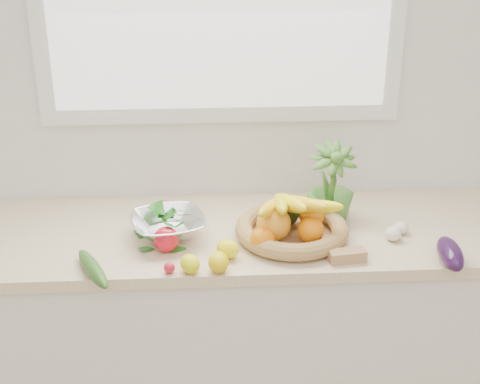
{
  "coord_description": "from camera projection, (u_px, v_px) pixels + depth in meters",
  "views": [
    {
      "loc": [
        -0.07,
        -0.11,
        1.97
      ],
      "look_at": [
        0.05,
        1.93,
        1.05
      ],
      "focal_mm": 50.0,
      "sensor_mm": 36.0,
      "label": 1
    }
  ],
  "objects": [
    {
      "name": "back_wall",
      "position": [
        221.0,
        80.0,
        2.41
      ],
      "size": [
        4.5,
        0.02,
        2.7
      ],
      "primitive_type": "cube",
      "color": "white",
      "rests_on": "ground"
    },
    {
      "name": "counter_cabinet",
      "position": [
        226.0,
        340.0,
        2.51
      ],
      "size": [
        2.2,
        0.58,
        0.86
      ],
      "primitive_type": "cube",
      "color": "silver",
      "rests_on": "ground"
    },
    {
      "name": "countertop",
      "position": [
        225.0,
        234.0,
        2.33
      ],
      "size": [
        2.24,
        0.62,
        0.04
      ],
      "primitive_type": "cube",
      "color": "beige",
      "rests_on": "counter_cabinet"
    },
    {
      "name": "orange_loose",
      "position": [
        262.0,
        241.0,
        2.15
      ],
      "size": [
        0.09,
        0.09,
        0.09
      ],
      "primitive_type": "sphere",
      "rotation": [
        0.0,
        0.0,
        -0.09
      ],
      "color": "orange",
      "rests_on": "countertop"
    },
    {
      "name": "lemon_a",
      "position": [
        190.0,
        264.0,
        2.05
      ],
      "size": [
        0.08,
        0.09,
        0.06
      ],
      "primitive_type": "ellipsoid",
      "rotation": [
        0.0,
        0.0,
        0.35
      ],
      "color": "#DFE20C",
      "rests_on": "countertop"
    },
    {
      "name": "lemon_b",
      "position": [
        218.0,
        262.0,
        2.05
      ],
      "size": [
        0.07,
        0.08,
        0.06
      ],
      "primitive_type": "ellipsoid",
      "rotation": [
        0.0,
        0.0,
        0.03
      ],
      "color": "#E1BD0C",
      "rests_on": "countertop"
    },
    {
      "name": "lemon_c",
      "position": [
        228.0,
        249.0,
        2.13
      ],
      "size": [
        0.1,
        0.1,
        0.06
      ],
      "primitive_type": "ellipsoid",
      "rotation": [
        0.0,
        0.0,
        0.78
      ],
      "color": "yellow",
      "rests_on": "countertop"
    },
    {
      "name": "apple",
      "position": [
        166.0,
        239.0,
        2.17
      ],
      "size": [
        0.1,
        0.1,
        0.08
      ],
      "primitive_type": "sphere",
      "rotation": [
        0.0,
        0.0,
        -0.2
      ],
      "color": "red",
      "rests_on": "countertop"
    },
    {
      "name": "ginger",
      "position": [
        347.0,
        256.0,
        2.11
      ],
      "size": [
        0.12,
        0.06,
        0.04
      ],
      "primitive_type": "cube",
      "rotation": [
        0.0,
        0.0,
        0.14
      ],
      "color": "tan",
      "rests_on": "countertop"
    },
    {
      "name": "garlic_a",
      "position": [
        271.0,
        239.0,
        2.21
      ],
      "size": [
        0.06,
        0.06,
        0.04
      ],
      "primitive_type": "ellipsoid",
      "rotation": [
        0.0,
        0.0,
        0.28
      ],
      "color": "white",
      "rests_on": "countertop"
    },
    {
      "name": "garlic_b",
      "position": [
        401.0,
        228.0,
        2.29
      ],
      "size": [
        0.06,
        0.06,
        0.04
      ],
      "primitive_type": "ellipsoid",
      "rotation": [
        0.0,
        0.0,
        0.26
      ],
      "color": "silver",
      "rests_on": "countertop"
    },
    {
      "name": "garlic_c",
      "position": [
        393.0,
        234.0,
        2.24
      ],
      "size": [
        0.06,
        0.06,
        0.05
      ],
      "primitive_type": "ellipsoid",
      "rotation": [
        0.0,
        0.0,
        -0.03
      ],
      "color": "white",
      "rests_on": "countertop"
    },
    {
      "name": "eggplant",
      "position": [
        450.0,
        254.0,
        2.09
      ],
      "size": [
        0.08,
        0.19,
        0.08
      ],
      "primitive_type": "ellipsoid",
      "rotation": [
        0.0,
        0.0,
        -0.07
      ],
      "color": "#250D31",
      "rests_on": "countertop"
    },
    {
      "name": "cucumber",
      "position": [
        93.0,
        269.0,
        2.03
      ],
      "size": [
        0.15,
        0.25,
        0.05
      ],
      "primitive_type": "ellipsoid",
      "rotation": [
        0.0,
        0.0,
        0.45
      ],
      "color": "#215017",
      "rests_on": "countertop"
    },
    {
      "name": "radish",
      "position": [
        169.0,
        268.0,
        2.05
      ],
      "size": [
        0.04,
        0.04,
        0.04
      ],
      "primitive_type": "sphere",
      "rotation": [
        0.0,
        0.0,
        -0.28
      ],
      "color": "red",
      "rests_on": "countertop"
    },
    {
      "name": "potted_herb",
      "position": [
        331.0,
        186.0,
        2.34
      ],
      "size": [
        0.19,
        0.19,
        0.3
      ],
      "primitive_type": "imported",
      "rotation": [
        0.0,
        0.0,
        0.14
      ],
      "color": "#477D2D",
      "rests_on": "countertop"
    },
    {
      "name": "fruit_basket",
      "position": [
        291.0,
        223.0,
        2.24
      ],
      "size": [
        0.48,
        0.48,
        0.19
      ],
      "color": "tan",
      "rests_on": "countertop"
    },
    {
      "name": "colander_with_spinach",
      "position": [
        168.0,
        221.0,
        2.23
      ],
      "size": [
        0.3,
        0.3,
        0.13
      ],
      "color": "silver",
      "rests_on": "countertop"
    }
  ]
}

